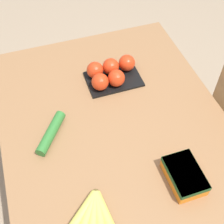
# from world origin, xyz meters

# --- Properties ---
(ground_plane) EXTENTS (12.00, 12.00, 0.00)m
(ground_plane) POSITION_xyz_m (0.00, 0.00, 0.00)
(ground_plane) COLOR gray
(dining_table) EXTENTS (1.07, 0.89, 0.73)m
(dining_table) POSITION_xyz_m (0.00, 0.00, 0.62)
(dining_table) COLOR olive
(dining_table) RESTS_ON ground_plane
(banana_bunch) EXTENTS (0.18, 0.17, 0.03)m
(banana_bunch) POSITION_xyz_m (0.37, -0.19, 0.75)
(banana_bunch) COLOR brown
(banana_bunch) RESTS_ON dining_table
(tomato_pack) EXTENTS (0.16, 0.24, 0.08)m
(tomato_pack) POSITION_xyz_m (-0.20, 0.06, 0.77)
(tomato_pack) COLOR black
(tomato_pack) RESTS_ON dining_table
(carrot_bag) EXTENTS (0.16, 0.11, 0.06)m
(carrot_bag) POSITION_xyz_m (0.34, 0.15, 0.77)
(carrot_bag) COLOR orange
(carrot_bag) RESTS_ON dining_table
(cucumber_near) EXTENTS (0.18, 0.14, 0.04)m
(cucumber_near) POSITION_xyz_m (0.02, -0.25, 0.75)
(cucumber_near) COLOR #2D702D
(cucumber_near) RESTS_ON dining_table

